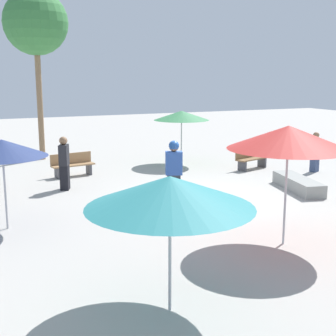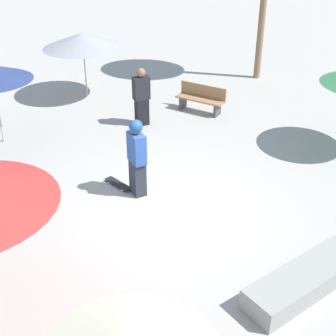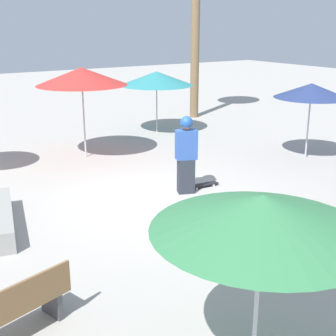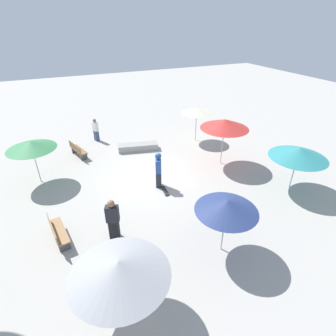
# 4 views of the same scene
# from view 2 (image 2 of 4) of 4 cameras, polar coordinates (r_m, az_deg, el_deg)

# --- Properties ---
(ground_plane) EXTENTS (60.00, 60.00, 0.00)m
(ground_plane) POSITION_cam_2_polar(r_m,az_deg,el_deg) (10.37, 0.16, -4.85)
(ground_plane) COLOR #ADA8A0
(skater_main) EXTENTS (0.43, 0.56, 1.85)m
(skater_main) POSITION_cam_2_polar(r_m,az_deg,el_deg) (10.38, -3.81, 1.55)
(skater_main) COLOR #282D38
(skater_main) RESTS_ON ground_plane
(skateboard) EXTENTS (0.26, 0.81, 0.07)m
(skateboard) POSITION_cam_2_polar(r_m,az_deg,el_deg) (11.16, -6.08, -1.92)
(skateboard) COLOR black
(skateboard) RESTS_ON ground_plane
(concrete_ledge) EXTENTS (2.57, 1.22, 0.41)m
(concrete_ledge) POSITION_cam_2_polar(r_m,az_deg,el_deg) (8.61, 16.40, -12.96)
(concrete_ledge) COLOR gray
(concrete_ledge) RESTS_ON ground_plane
(bench_far) EXTENTS (0.69, 1.65, 0.85)m
(bench_far) POSITION_cam_2_polar(r_m,az_deg,el_deg) (15.11, 4.03, 8.42)
(bench_far) COLOR #47474C
(bench_far) RESTS_ON ground_plane
(shade_umbrella_grey) EXTENTS (2.65, 2.65, 2.19)m
(shade_umbrella_grey) POSITION_cam_2_polar(r_m,az_deg,el_deg) (16.15, -10.39, 15.07)
(shade_umbrella_grey) COLOR #B7B7BC
(shade_umbrella_grey) RESTS_ON ground_plane
(bystander_far) EXTENTS (0.55, 0.43, 1.76)m
(bystander_far) POSITION_cam_2_polar(r_m,az_deg,el_deg) (13.97, -3.25, 8.63)
(bystander_far) COLOR black
(bystander_far) RESTS_ON ground_plane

